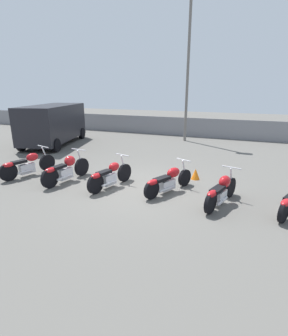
{
  "coord_description": "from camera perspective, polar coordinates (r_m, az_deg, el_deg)",
  "views": [
    {
      "loc": [
        3.03,
        -7.43,
        3.14
      ],
      "look_at": [
        0.0,
        0.16,
        0.65
      ],
      "focal_mm": 28.0,
      "sensor_mm": 36.0,
      "label": 1
    }
  ],
  "objects": [
    {
      "name": "fence_back",
      "position": [
        18.02,
        12.01,
        8.56
      ],
      "size": [
        40.0,
        0.04,
        1.25
      ],
      "color": "gray",
      "rests_on": "ground_plane"
    },
    {
      "name": "parked_van",
      "position": [
        16.13,
        -19.13,
        9.26
      ],
      "size": [
        3.21,
        5.35,
        2.24
      ],
      "rotation": [
        0.0,
        0.0,
        0.26
      ],
      "color": "black",
      "rests_on": "ground_plane"
    },
    {
      "name": "motorcycle_slot_2",
      "position": [
        8.62,
        -7.47,
        -1.66
      ],
      "size": [
        0.73,
        1.98,
        1.0
      ],
      "rotation": [
        0.0,
        0.0,
        -0.25
      ],
      "color": "black",
      "rests_on": "ground_plane"
    },
    {
      "name": "traffic_cone_near",
      "position": [
        9.59,
        11.14,
        -1.28
      ],
      "size": [
        0.31,
        0.31,
        0.39
      ],
      "color": "orange",
      "rests_on": "ground_plane"
    },
    {
      "name": "motorcycle_slot_4",
      "position": [
        7.59,
        16.46,
        -4.79
      ],
      "size": [
        0.79,
        1.95,
        0.97
      ],
      "rotation": [
        0.0,
        0.0,
        -0.29
      ],
      "color": "black",
      "rests_on": "ground_plane"
    },
    {
      "name": "motorcycle_slot_1",
      "position": [
        9.48,
        -16.64,
        -0.28
      ],
      "size": [
        0.67,
        2.14,
        1.04
      ],
      "rotation": [
        0.0,
        0.0,
        -0.15
      ],
      "color": "black",
      "rests_on": "ground_plane"
    },
    {
      "name": "ground_plane",
      "position": [
        8.62,
        -0.4,
        -4.43
      ],
      "size": [
        60.0,
        60.0,
        0.0
      ],
      "primitive_type": "plane",
      "color": "#5B5954"
    },
    {
      "name": "light_pole_left",
      "position": [
        16.52,
        9.67,
        23.15
      ],
      "size": [
        0.7,
        0.35,
        8.58
      ],
      "color": "slate",
      "rests_on": "ground_plane"
    },
    {
      "name": "motorcycle_slot_0",
      "position": [
        10.62,
        -24.06,
        0.62
      ],
      "size": [
        0.87,
        2.13,
        1.01
      ],
      "rotation": [
        0.0,
        0.0,
        -0.27
      ],
      "color": "black",
      "rests_on": "ground_plane"
    },
    {
      "name": "motorcycle_slot_3",
      "position": [
        8.19,
        5.31,
        -2.7
      ],
      "size": [
        1.03,
        1.99,
        0.94
      ],
      "rotation": [
        0.0,
        0.0,
        -0.42
      ],
      "color": "black",
      "rests_on": "ground_plane"
    }
  ]
}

